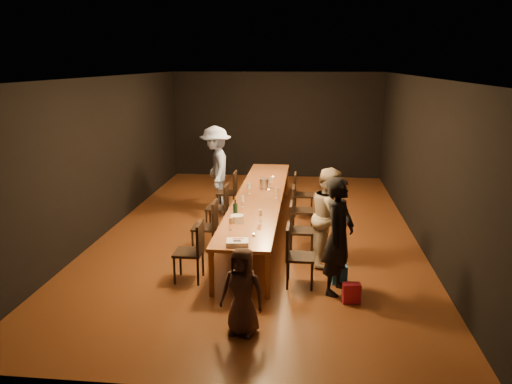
# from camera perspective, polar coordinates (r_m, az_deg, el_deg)

# --- Properties ---
(ground) EXTENTS (10.00, 10.00, 0.00)m
(ground) POSITION_cam_1_polar(r_m,az_deg,el_deg) (9.96, 0.40, -4.48)
(ground) COLOR #4E2613
(ground) RESTS_ON ground
(room_shell) EXTENTS (6.04, 10.04, 3.02)m
(room_shell) POSITION_cam_1_polar(r_m,az_deg,el_deg) (9.49, 0.42, 7.46)
(room_shell) COLOR black
(room_shell) RESTS_ON ground
(table) EXTENTS (0.90, 6.00, 0.75)m
(table) POSITION_cam_1_polar(r_m,az_deg,el_deg) (9.76, 0.40, -0.58)
(table) COLOR brown
(table) RESTS_ON ground
(chair_right_0) EXTENTS (0.42, 0.42, 0.93)m
(chair_right_0) POSITION_cam_1_polar(r_m,az_deg,el_deg) (7.51, 5.08, -7.30)
(chair_right_0) COLOR black
(chair_right_0) RESTS_ON ground
(chair_right_1) EXTENTS (0.42, 0.42, 0.93)m
(chair_right_1) POSITION_cam_1_polar(r_m,az_deg,el_deg) (8.63, 5.24, -4.34)
(chair_right_1) COLOR black
(chair_right_1) RESTS_ON ground
(chair_right_2) EXTENTS (0.42, 0.42, 0.93)m
(chair_right_2) POSITION_cam_1_polar(r_m,az_deg,el_deg) (9.78, 5.37, -2.06)
(chair_right_2) COLOR black
(chair_right_2) RESTS_ON ground
(chair_right_3) EXTENTS (0.42, 0.42, 0.93)m
(chair_right_3) POSITION_cam_1_polar(r_m,az_deg,el_deg) (10.93, 5.46, -0.26)
(chair_right_3) COLOR black
(chair_right_3) RESTS_ON ground
(chair_left_0) EXTENTS (0.42, 0.42, 0.93)m
(chair_left_0) POSITION_cam_1_polar(r_m,az_deg,el_deg) (7.72, -7.73, -6.76)
(chair_left_0) COLOR black
(chair_left_0) RESTS_ON ground
(chair_left_1) EXTENTS (0.42, 0.42, 0.93)m
(chair_left_1) POSITION_cam_1_polar(r_m,az_deg,el_deg) (8.82, -5.90, -3.95)
(chair_left_1) COLOR black
(chair_left_1) RESTS_ON ground
(chair_left_2) EXTENTS (0.42, 0.42, 0.93)m
(chair_left_2) POSITION_cam_1_polar(r_m,az_deg,el_deg) (9.94, -4.48, -1.76)
(chair_left_2) COLOR black
(chair_left_2) RESTS_ON ground
(chair_left_3) EXTENTS (0.42, 0.42, 0.93)m
(chair_left_3) POSITION_cam_1_polar(r_m,az_deg,el_deg) (11.08, -3.36, -0.02)
(chair_left_3) COLOR black
(chair_left_3) RESTS_ON ground
(woman_birthday) EXTENTS (0.64, 0.74, 1.72)m
(woman_birthday) POSITION_cam_1_polar(r_m,az_deg,el_deg) (7.23, 9.42, -5.00)
(woman_birthday) COLOR black
(woman_birthday) RESTS_ON ground
(woman_tan) EXTENTS (0.72, 0.87, 1.62)m
(woman_tan) POSITION_cam_1_polar(r_m,az_deg,el_deg) (8.25, 8.45, -2.80)
(woman_tan) COLOR #BDAA8E
(woman_tan) RESTS_ON ground
(man_blue) EXTENTS (1.00, 1.36, 1.88)m
(man_blue) POSITION_cam_1_polar(r_m,az_deg,el_deg) (11.34, -4.62, 2.77)
(man_blue) COLOR #94AAE4
(man_blue) RESTS_ON ground
(child) EXTENTS (0.60, 0.45, 1.11)m
(child) POSITION_cam_1_polar(r_m,az_deg,el_deg) (6.20, -1.58, -11.27)
(child) COLOR #3E2923
(child) RESTS_ON ground
(gift_bag_red) EXTENTS (0.26, 0.16, 0.29)m
(gift_bag_red) POSITION_cam_1_polar(r_m,az_deg,el_deg) (7.21, 10.86, -11.28)
(gift_bag_red) COLOR #BA1B3B
(gift_bag_red) RESTS_ON ground
(gift_bag_blue) EXTENTS (0.25, 0.19, 0.29)m
(gift_bag_blue) POSITION_cam_1_polar(r_m,az_deg,el_deg) (7.77, 9.47, -9.27)
(gift_bag_blue) COLOR #2562A4
(gift_bag_blue) RESTS_ON ground
(birthday_cake) EXTENTS (0.34, 0.29, 0.07)m
(birthday_cake) POSITION_cam_1_polar(r_m,az_deg,el_deg) (7.10, -2.13, -5.80)
(birthday_cake) COLOR white
(birthday_cake) RESTS_ON table
(plate_stack) EXTENTS (0.28, 0.28, 0.12)m
(plate_stack) POSITION_cam_1_polar(r_m,az_deg,el_deg) (8.06, -2.17, -3.09)
(plate_stack) COLOR white
(plate_stack) RESTS_ON table
(champagne_bottle) EXTENTS (0.09, 0.09, 0.32)m
(champagne_bottle) POSITION_cam_1_polar(r_m,az_deg,el_deg) (8.39, -2.38, -1.66)
(champagne_bottle) COLOR black
(champagne_bottle) RESTS_ON table
(ice_bucket) EXTENTS (0.24, 0.24, 0.20)m
(ice_bucket) POSITION_cam_1_polar(r_m,az_deg,el_deg) (10.21, 0.93, 0.98)
(ice_bucket) COLOR silver
(ice_bucket) RESTS_ON table
(wineglass_0) EXTENTS (0.06, 0.06, 0.21)m
(wineglass_0) POSITION_cam_1_polar(r_m,az_deg,el_deg) (7.70, -2.86, -3.63)
(wineglass_0) COLOR beige
(wineglass_0) RESTS_ON table
(wineglass_1) EXTENTS (0.06, 0.06, 0.21)m
(wineglass_1) POSITION_cam_1_polar(r_m,az_deg,el_deg) (8.08, 0.45, -2.72)
(wineglass_1) COLOR beige
(wineglass_1) RESTS_ON table
(wineglass_2) EXTENTS (0.06, 0.06, 0.21)m
(wineglass_2) POSITION_cam_1_polar(r_m,az_deg,el_deg) (8.90, -1.54, -1.08)
(wineglass_2) COLOR silver
(wineglass_2) RESTS_ON table
(wineglass_3) EXTENTS (0.06, 0.06, 0.21)m
(wineglass_3) POSITION_cam_1_polar(r_m,az_deg,el_deg) (9.49, 2.35, -0.10)
(wineglass_3) COLOR beige
(wineglass_3) RESTS_ON table
(wineglass_4) EXTENTS (0.06, 0.06, 0.21)m
(wineglass_4) POSITION_cam_1_polar(r_m,az_deg,el_deg) (9.80, -0.78, 0.39)
(wineglass_4) COLOR silver
(wineglass_4) RESTS_ON table
(wineglass_5) EXTENTS (0.06, 0.06, 0.21)m
(wineglass_5) POSITION_cam_1_polar(r_m,az_deg,el_deg) (10.36, 1.71, 1.17)
(wineglass_5) COLOR silver
(wineglass_5) RESTS_ON table
(tealight_near) EXTENTS (0.05, 0.05, 0.03)m
(tealight_near) POSITION_cam_1_polar(r_m,az_deg,el_deg) (7.47, -0.26, -4.91)
(tealight_near) COLOR #B2B7B2
(tealight_near) RESTS_ON table
(tealight_mid) EXTENTS (0.05, 0.05, 0.03)m
(tealight_mid) POSITION_cam_1_polar(r_m,az_deg,el_deg) (10.03, 1.43, 0.21)
(tealight_mid) COLOR #B2B7B2
(tealight_mid) RESTS_ON table
(tealight_far) EXTENTS (0.05, 0.05, 0.03)m
(tealight_far) POSITION_cam_1_polar(r_m,az_deg,el_deg) (11.15, 1.92, 1.69)
(tealight_far) COLOR #B2B7B2
(tealight_far) RESTS_ON table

